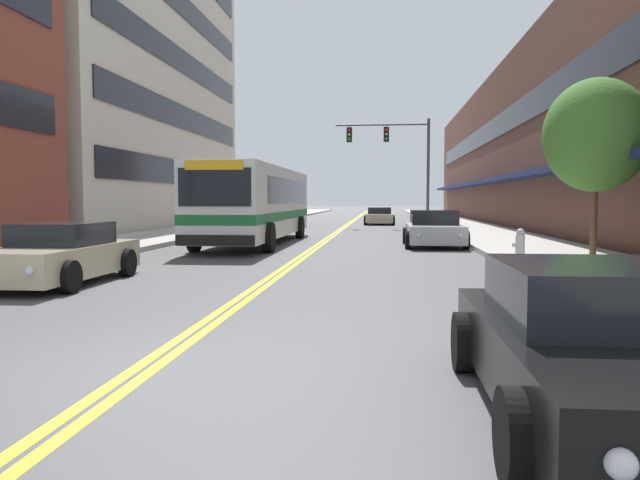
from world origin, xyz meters
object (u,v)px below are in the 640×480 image
(city_bus, at_px, (258,201))
(car_red_parked_left_near, at_px, (272,218))
(car_champagne_moving_lead, at_px, (380,216))
(car_silver_parked_right_mid, at_px, (434,230))
(traffic_signal_mast, at_px, (397,150))
(car_black_parked_right_foreground, at_px, (609,347))
(street_tree_right_mid, at_px, (596,135))
(car_beige_parked_left_mid, at_px, (60,255))
(fire_hydrant, at_px, (520,245))

(city_bus, distance_m, car_red_parked_left_near, 13.99)
(car_red_parked_left_near, height_order, car_champagne_moving_lead, car_red_parked_left_near)
(car_silver_parked_right_mid, bearing_deg, city_bus, 172.34)
(traffic_signal_mast, bearing_deg, car_champagne_moving_lead, 103.78)
(car_black_parked_right_foreground, xyz_separation_m, street_tree_right_mid, (3.92, 12.57, 2.92))
(car_silver_parked_right_mid, height_order, street_tree_right_mid, street_tree_right_mid)
(car_beige_parked_left_mid, height_order, street_tree_right_mid, street_tree_right_mid)
(city_bus, bearing_deg, car_beige_parked_left_mid, -98.05)
(car_red_parked_left_near, relative_size, fire_hydrant, 5.63)
(car_beige_parked_left_mid, bearing_deg, city_bus, 81.95)
(car_beige_parked_left_mid, height_order, car_silver_parked_right_mid, car_silver_parked_right_mid)
(car_silver_parked_right_mid, distance_m, fire_hydrant, 7.31)
(car_red_parked_left_near, bearing_deg, street_tree_right_mid, -58.42)
(car_black_parked_right_foreground, bearing_deg, fire_hydrant, 81.48)
(street_tree_right_mid, bearing_deg, traffic_signal_mast, 102.81)
(traffic_signal_mast, height_order, fire_hydrant, traffic_signal_mast)
(car_black_parked_right_foreground, height_order, car_champagne_moving_lead, car_black_parked_right_foreground)
(car_champagne_moving_lead, height_order, fire_hydrant, car_champagne_moving_lead)
(car_champagne_moving_lead, bearing_deg, car_silver_parked_right_mid, -83.95)
(car_black_parked_right_foreground, bearing_deg, car_red_parked_left_near, 104.73)
(street_tree_right_mid, xyz_separation_m, fire_hydrant, (-2.24, -1.34, -2.90))
(fire_hydrant, bearing_deg, street_tree_right_mid, 30.92)
(car_black_parked_right_foreground, xyz_separation_m, car_champagne_moving_lead, (-2.09, 38.65, -0.01))
(city_bus, height_order, car_silver_parked_right_mid, city_bus)
(car_red_parked_left_near, relative_size, car_beige_parked_left_mid, 1.07)
(car_beige_parked_left_mid, xyz_separation_m, street_tree_right_mid, (12.44, 5.41, 2.90))
(city_bus, xyz_separation_m, car_silver_parked_right_mid, (6.87, -0.92, -1.05))
(car_beige_parked_left_mid, distance_m, car_black_parked_right_foreground, 11.13)
(car_red_parked_left_near, xyz_separation_m, car_champagne_moving_lead, (6.61, 5.55, -0.01))
(street_tree_right_mid, bearing_deg, car_silver_parked_right_mid, 123.66)
(car_red_parked_left_near, relative_size, car_black_parked_right_foreground, 1.11)
(city_bus, relative_size, traffic_signal_mast, 1.86)
(car_beige_parked_left_mid, bearing_deg, traffic_signal_mast, 74.51)
(car_champagne_moving_lead, relative_size, street_tree_right_mid, 0.93)
(fire_hydrant, bearing_deg, city_bus, 136.50)
(car_red_parked_left_near, distance_m, car_beige_parked_left_mid, 25.94)
(car_black_parked_right_foreground, distance_m, traffic_signal_mast, 34.53)
(car_beige_parked_left_mid, xyz_separation_m, traffic_signal_mast, (7.51, 27.10, 4.20))
(car_red_parked_left_near, xyz_separation_m, street_tree_right_mid, (12.62, -20.53, 2.92))
(street_tree_right_mid, distance_m, fire_hydrant, 3.90)
(traffic_signal_mast, xyz_separation_m, street_tree_right_mid, (4.93, -21.68, -1.31))
(car_silver_parked_right_mid, relative_size, traffic_signal_mast, 0.66)
(car_silver_parked_right_mid, bearing_deg, car_black_parked_right_foreground, -90.20)
(car_black_parked_right_foreground, relative_size, traffic_signal_mast, 0.63)
(city_bus, bearing_deg, car_champagne_moving_lead, 76.31)
(car_black_parked_right_foreground, bearing_deg, car_silver_parked_right_mid, 89.80)
(fire_hydrant, bearing_deg, car_beige_parked_left_mid, -158.23)
(city_bus, bearing_deg, traffic_signal_mast, 68.85)
(car_silver_parked_right_mid, xyz_separation_m, street_tree_right_mid, (3.86, -5.79, 2.86))
(fire_hydrant, bearing_deg, car_champagne_moving_lead, 97.83)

